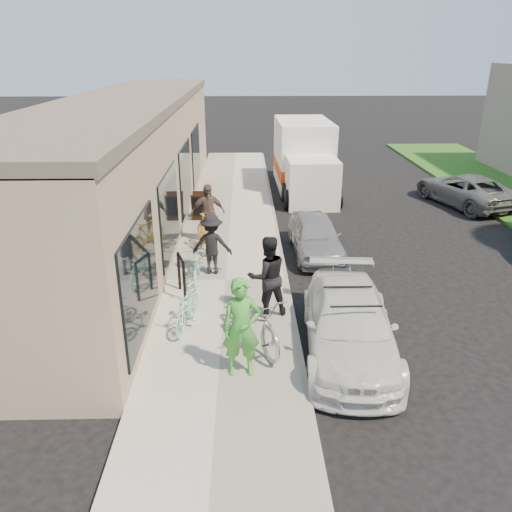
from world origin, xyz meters
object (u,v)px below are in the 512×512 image
object	(u,v)px
woman_rider	(241,328)
man_standing	(267,276)
sandwich_board	(200,206)
cruiser_bike_a	(187,307)
far_car_gray	(465,190)
tandem_bike	(255,317)
sedan_silver	(316,236)
cruiser_bike_c	(206,234)
cruiser_bike_b	(197,266)
bystander_a	(212,244)
bike_rack	(181,272)
sedan_white	(349,324)
moving_truck	(304,161)
bystander_b	(208,213)

from	to	relation	value
woman_rider	man_standing	size ratio (longest dim) A/B	1.02
sandwich_board	cruiser_bike_a	bearing A→B (deg)	-85.91
far_car_gray	tandem_bike	size ratio (longest dim) A/B	1.99
sedan_silver	sandwich_board	bearing A→B (deg)	139.85
woman_rider	cruiser_bike_c	size ratio (longest dim) A/B	1.04
far_car_gray	woman_rider	xyz separation A→B (m)	(-8.59, -10.95, 0.48)
cruiser_bike_b	bystander_a	distance (m)	0.73
sedan_silver	woman_rider	world-z (taller)	woman_rider
tandem_bike	cruiser_bike_a	size ratio (longest dim) A/B	1.46
sedan_silver	man_standing	bearing A→B (deg)	-114.30
bike_rack	woman_rider	xyz separation A→B (m)	(1.43, -3.16, 0.33)
sedan_white	cruiser_bike_a	distance (m)	3.35
far_car_gray	cruiser_bike_b	distance (m)	12.00
cruiser_bike_c	far_car_gray	bearing A→B (deg)	6.67
sandwich_board	far_car_gray	world-z (taller)	far_car_gray
sandwich_board	sedan_silver	xyz separation A→B (m)	(3.58, -2.83, -0.06)
moving_truck	bystander_a	xyz separation A→B (m)	(-3.39, -8.86, -0.32)
sandwich_board	cruiser_bike_c	bearing A→B (deg)	-80.48
moving_truck	cruiser_bike_b	size ratio (longest dim) A/B	3.75
moving_truck	bystander_a	size ratio (longest dim) A/B	3.67
bike_rack	woman_rider	distance (m)	3.48
sandwich_board	cruiser_bike_c	xyz separation A→B (m)	(0.40, -2.93, 0.05)
moving_truck	man_standing	distance (m)	11.30
cruiser_bike_c	bike_rack	bearing A→B (deg)	-119.08
man_standing	cruiser_bike_c	size ratio (longest dim) A/B	1.03
tandem_bike	bystander_b	xyz separation A→B (m)	(-1.30, 5.76, 0.33)
bike_rack	sedan_silver	xyz separation A→B (m)	(3.57, 2.86, -0.17)
woman_rider	man_standing	distance (m)	2.25
cruiser_bike_c	man_standing	bearing A→B (deg)	-87.90
bike_rack	sedan_white	size ratio (longest dim) A/B	0.23
bike_rack	far_car_gray	world-z (taller)	far_car_gray
tandem_bike	woman_rider	distance (m)	1.10
man_standing	sandwich_board	bearing A→B (deg)	-89.63
sedan_white	woman_rider	xyz separation A→B (m)	(-2.11, -0.88, 0.47)
sedan_white	bystander_a	bearing A→B (deg)	134.14
tandem_bike	bystander_a	size ratio (longest dim) A/B	1.36
cruiser_bike_a	bystander_b	bearing A→B (deg)	100.52
sedan_white	cruiser_bike_a	size ratio (longest dim) A/B	2.93
sedan_silver	tandem_bike	distance (m)	5.36
tandem_bike	bystander_a	xyz separation A→B (m)	(-1.04, 3.42, 0.23)
far_car_gray	man_standing	size ratio (longest dim) A/B	2.36
bike_rack	moving_truck	bearing A→B (deg)	68.23
cruiser_bike_b	bystander_a	xyz separation A→B (m)	(0.36, 0.51, 0.39)
bike_rack	cruiser_bike_b	distance (m)	0.83
moving_truck	cruiser_bike_c	size ratio (longest dim) A/B	3.29
moving_truck	tandem_bike	world-z (taller)	moving_truck
moving_truck	far_car_gray	xyz separation A→B (m)	(5.98, -2.34, -0.67)
bike_rack	sandwich_board	world-z (taller)	bike_rack
moving_truck	woman_rider	world-z (taller)	moving_truck
woman_rider	tandem_bike	bearing A→B (deg)	72.44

